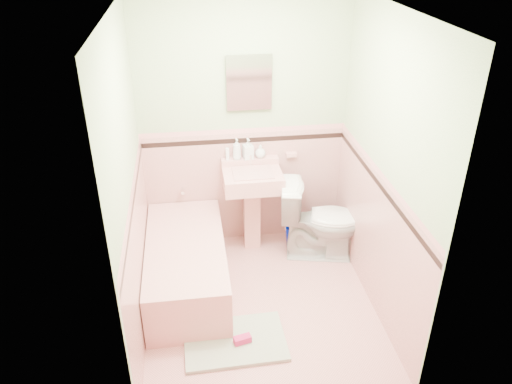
{
  "coord_description": "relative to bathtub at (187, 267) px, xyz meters",
  "views": [
    {
      "loc": [
        -0.52,
        -3.44,
        3.06
      ],
      "look_at": [
        0.0,
        0.25,
        1.0
      ],
      "focal_mm": 35.49,
      "sensor_mm": 36.0,
      "label": 1
    }
  ],
  "objects": [
    {
      "name": "wall_right",
      "position": [
        1.63,
        -0.33,
        1.02
      ],
      "size": [
        0.0,
        2.5,
        2.5
      ],
      "primitive_type": "plane",
      "rotation": [
        1.57,
        0.0,
        -1.57
      ],
      "color": "beige",
      "rests_on": "ground"
    },
    {
      "name": "wall_left",
      "position": [
        -0.37,
        -0.33,
        1.02
      ],
      "size": [
        0.0,
        2.5,
        2.5
      ],
      "primitive_type": "plane",
      "rotation": [
        1.57,
        0.0,
        1.57
      ],
      "color": "beige",
      "rests_on": "ground"
    },
    {
      "name": "tub_faucet",
      "position": [
        0.0,
        0.72,
        0.41
      ],
      "size": [
        0.04,
        0.12,
        0.04
      ],
      "primitive_type": "cylinder",
      "rotation": [
        1.57,
        0.0,
        0.0
      ],
      "color": "silver",
      "rests_on": "wall_back"
    },
    {
      "name": "floor",
      "position": [
        0.63,
        -0.33,
        -0.23
      ],
      "size": [
        2.2,
        2.2,
        0.0
      ],
      "primitive_type": "plane",
      "color": "#DD9691",
      "rests_on": "ground"
    },
    {
      "name": "bucket",
      "position": [
        1.14,
        0.49,
        -0.1
      ],
      "size": [
        0.27,
        0.27,
        0.25
      ],
      "primitive_type": null,
      "rotation": [
        0.0,
        0.0,
        -0.09
      ],
      "color": "#00119C",
      "rests_on": "floor"
    },
    {
      "name": "bathtub",
      "position": [
        0.0,
        0.0,
        0.0
      ],
      "size": [
        0.7,
        1.5,
        0.45
      ],
      "primitive_type": "cube",
      "color": "#D8918C",
      "rests_on": "floor"
    },
    {
      "name": "toilet",
      "position": [
        1.34,
        0.33,
        0.18
      ],
      "size": [
        0.87,
        0.61,
        0.81
      ],
      "primitive_type": "imported",
      "rotation": [
        0.0,
        0.0,
        1.36
      ],
      "color": "white",
      "rests_on": "floor"
    },
    {
      "name": "accent_front",
      "position": [
        0.63,
        -1.41,
        0.9
      ],
      "size": [
        2.0,
        0.0,
        2.0
      ],
      "primitive_type": "plane",
      "rotation": [
        -1.57,
        0.0,
        0.0
      ],
      "color": "black",
      "rests_on": "ground"
    },
    {
      "name": "ceiling",
      "position": [
        0.63,
        -0.33,
        2.27
      ],
      "size": [
        2.2,
        2.2,
        0.0
      ],
      "primitive_type": "plane",
      "rotation": [
        3.14,
        0.0,
        0.0
      ],
      "color": "white",
      "rests_on": "ground"
    },
    {
      "name": "accent_right",
      "position": [
        1.61,
        -0.33,
        0.89
      ],
      "size": [
        0.0,
        2.2,
        2.2
      ],
      "primitive_type": "plane",
      "rotation": [
        1.57,
        0.0,
        -1.57
      ],
      "color": "black",
      "rests_on": "ground"
    },
    {
      "name": "soap_bottle_mid",
      "position": [
        0.66,
        0.71,
        0.82
      ],
      "size": [
        0.11,
        0.11,
        0.21
      ],
      "primitive_type": "imported",
      "rotation": [
        0.0,
        0.0,
        0.19
      ],
      "color": "#B2B2B2",
      "rests_on": "sink"
    },
    {
      "name": "wainscot_back",
      "position": [
        0.63,
        0.76,
        0.38
      ],
      "size": [
        2.0,
        0.0,
        2.0
      ],
      "primitive_type": "plane",
      "rotation": [
        1.57,
        0.0,
        0.0
      ],
      "color": "#E09B96",
      "rests_on": "ground"
    },
    {
      "name": "sink_faucet",
      "position": [
        0.68,
        0.67,
        0.72
      ],
      "size": [
        0.02,
        0.02,
        0.1
      ],
      "primitive_type": "cylinder",
      "color": "silver",
      "rests_on": "sink"
    },
    {
      "name": "wainscot_right",
      "position": [
        1.62,
        -0.33,
        0.38
      ],
      "size": [
        0.0,
        2.2,
        2.2
      ],
      "primitive_type": "plane",
      "rotation": [
        1.57,
        0.0,
        -1.57
      ],
      "color": "#E09B96",
      "rests_on": "ground"
    },
    {
      "name": "accent_back",
      "position": [
        0.63,
        0.75,
        0.9
      ],
      "size": [
        2.0,
        0.0,
        2.0
      ],
      "primitive_type": "plane",
      "rotation": [
        1.57,
        0.0,
        0.0
      ],
      "color": "black",
      "rests_on": "ground"
    },
    {
      "name": "wainscot_left",
      "position": [
        -0.36,
        -0.33,
        0.38
      ],
      "size": [
        0.0,
        2.2,
        2.2
      ],
      "primitive_type": "plane",
      "rotation": [
        1.57,
        0.0,
        1.57
      ],
      "color": "#E09B96",
      "rests_on": "ground"
    },
    {
      "name": "cap_right",
      "position": [
        1.61,
        -0.33,
        1.0
      ],
      "size": [
        0.0,
        2.2,
        2.2
      ],
      "primitive_type": "plane",
      "rotation": [
        1.57,
        0.0,
        -1.57
      ],
      "color": "pink",
      "rests_on": "ground"
    },
    {
      "name": "wall_back",
      "position": [
        0.63,
        0.77,
        1.02
      ],
      "size": [
        2.5,
        0.0,
        2.5
      ],
      "primitive_type": "plane",
      "rotation": [
        1.57,
        0.0,
        0.0
      ],
      "color": "beige",
      "rests_on": "ground"
    },
    {
      "name": "cap_back",
      "position": [
        0.63,
        0.75,
        0.99
      ],
      "size": [
        2.0,
        0.0,
        2.0
      ],
      "primitive_type": "plane",
      "rotation": [
        1.57,
        0.0,
        0.0
      ],
      "color": "pink",
      "rests_on": "ground"
    },
    {
      "name": "bath_mat",
      "position": [
        0.36,
        -0.77,
        -0.21
      ],
      "size": [
        0.83,
        0.56,
        0.03
      ],
      "primitive_type": "cube",
      "rotation": [
        0.0,
        0.0,
        0.02
      ],
      "color": "gray",
      "rests_on": "floor"
    },
    {
      "name": "cap_front",
      "position": [
        0.63,
        -1.41,
        0.99
      ],
      "size": [
        2.0,
        0.0,
        2.0
      ],
      "primitive_type": "plane",
      "rotation": [
        -1.57,
        0.0,
        0.0
      ],
      "color": "pink",
      "rests_on": "ground"
    },
    {
      "name": "accent_left",
      "position": [
        -0.35,
        -0.33,
        0.89
      ],
      "size": [
        0.0,
        2.2,
        2.2
      ],
      "primitive_type": "plane",
      "rotation": [
        1.57,
        0.0,
        1.57
      ],
      "color": "black",
      "rests_on": "ground"
    },
    {
      "name": "soap_bottle_left",
      "position": [
        0.55,
        0.71,
        0.83
      ],
      "size": [
        0.09,
        0.09,
        0.21
      ],
      "primitive_type": "imported",
      "rotation": [
        0.0,
        0.0,
        0.14
      ],
      "color": "#B2B2B2",
      "rests_on": "sink"
    },
    {
      "name": "shoe",
      "position": [
        0.42,
        -0.81,
        -0.16
      ],
      "size": [
        0.15,
        0.1,
        0.06
      ],
      "primitive_type": "cube",
      "rotation": [
        0.0,
        0.0,
        0.24
      ],
      "color": "#BF1E59",
      "rests_on": "bath_mat"
    },
    {
      "name": "cap_left",
      "position": [
        -0.35,
        -0.33,
        1.0
      ],
      "size": [
        0.0,
        2.2,
        2.2
      ],
      "primitive_type": "plane",
      "rotation": [
        1.57,
        0.0,
        1.57
      ],
      "color": "pink",
      "rests_on": "ground"
    },
    {
      "name": "wall_front",
      "position": [
        0.63,
        -1.43,
        1.02
      ],
      "size": [
        2.5,
        0.0,
        2.5
      ],
      "primitive_type": "plane",
      "rotation": [
        -1.57,
        0.0,
        0.0
      ],
      "color": "beige",
      "rests_on": "ground"
    },
    {
      "name": "medicine_cabinet",
      "position": [
        0.68,
        0.74,
        1.47
      ],
      "size": [
        0.36,
        0.04,
        0.45
      ],
      "primitive_type": "cube",
      "color": "white",
      "rests_on": "wall_back"
    },
    {
      "name": "tube",
      "position": [
        0.46,
        0.71,
        0.78
      ],
      "size": [
        0.05,
        0.05,
        0.12
      ],
      "primitive_type": "cylinder",
      "rotation": [
        0.0,
        0.0,
        -0.4
      ],
      "color": "white",
      "rests_on": "sink"
    },
    {
      "name": "soap_bottle_right",
      "position": [
        0.78,
        0.71,
        0.79
      ],
      "size": [
        0.12,
        0.12,
        0.13
      ],
      "primitive_type": "imported",
      "rotation": [
        0.0,
        0.0,
        0.12
      ],
      "color": "#B2B2B2",
      "rests_on": "sink"
    },
    {
      "name": "wainscot_front",
      "position": [
        0.63,
        -1.42,
        0.38
      ],
      "size": [
        2.0,
        0.0,
        2.0
      ],
      "primitive_type": "plane",
      "rotation": [
        -1.57,
        0.0,
        0.0
      ],
      "color": "#E09B96",
      "rests_on": "ground"
    },
    {
      "name": "sink",
      "position": [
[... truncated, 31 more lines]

